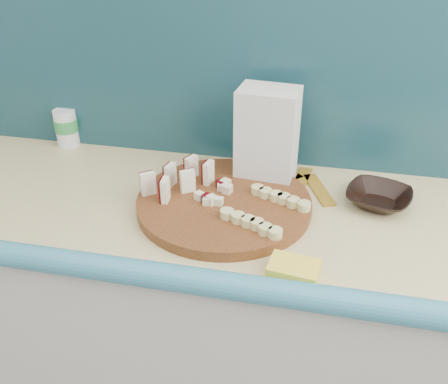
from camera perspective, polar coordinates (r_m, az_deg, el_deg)
kitchen_counter at (r=1.63m, az=-4.92°, el=-14.65°), size 2.20×0.63×0.91m
backsplash at (r=1.49m, az=-2.97°, el=13.10°), size 2.20×0.02×0.50m
cutting_board at (r=1.30m, az=0.00°, el=-1.29°), size 0.59×0.59×0.03m
apple_wedges at (r=1.33m, az=-5.24°, el=1.62°), size 0.17×0.18×0.06m
apple_chunks at (r=1.30m, az=-1.04°, el=0.00°), size 0.07×0.07×0.02m
banana_slices at (r=1.23m, az=4.82°, el=-2.06°), size 0.21×0.21×0.02m
brown_bowl at (r=1.37m, az=17.24°, el=-0.65°), size 0.21×0.21×0.04m
flour_bag at (r=1.37m, az=4.94°, el=6.28°), size 0.17×0.13×0.27m
canister at (r=1.69m, az=-17.58°, el=7.10°), size 0.07×0.07×0.12m
sponge at (r=1.09m, az=7.96°, el=-8.81°), size 0.12×0.09×0.03m
banana_peel at (r=1.41m, az=8.55°, el=0.80°), size 0.24×0.20×0.01m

